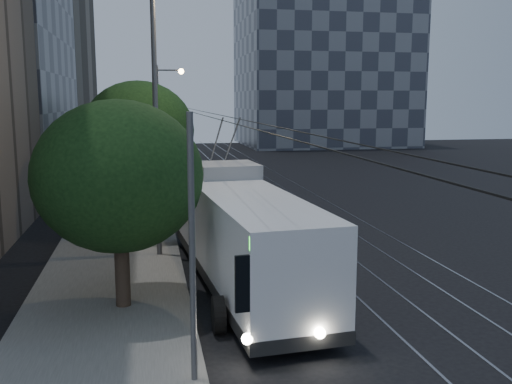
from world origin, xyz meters
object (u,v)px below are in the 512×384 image
Objects in this scene: pickup_silver at (196,189)px; streetlamp_far at (163,110)px; car_white_c at (169,163)px; trolleybus at (240,233)px; car_white_b at (191,170)px; streetlamp_near at (166,86)px; car_white_d at (182,156)px; car_white_a at (192,180)px.

streetlamp_far reaches higher than pickup_silver.
trolleybus is at bearing -111.07° from car_white_c.
trolleybus is 2.23× the size of pickup_silver.
trolleybus reaches higher than car_white_c.
trolleybus is at bearing -106.10° from pickup_silver.
car_white_b is 0.92× the size of car_white_c.
streetlamp_near is at bearing -91.40° from streetlamp_far.
trolleybus is at bearing -86.49° from streetlamp_far.
car_white_d is (0.59, 21.91, -0.13)m from pickup_silver.
trolleybus reaches higher than car_white_a.
trolleybus is 1.46× the size of streetlamp_far.
car_white_a is at bearing -69.47° from car_white_d.
car_white_c is (-1.14, 31.46, -0.99)m from trolleybus.
pickup_silver is 21.92m from car_white_d.
pickup_silver is at bearing -69.61° from car_white_d.
car_white_d is 34.82m from streetlamp_near.
trolleybus reaches higher than car_white_b.
car_white_a is at bearing -106.57° from car_white_c.
trolleybus is 27.14m from streetlamp_far.
car_white_b is at bearing 66.07° from car_white_a.
pickup_silver is 1.47× the size of car_white_d.
streetlamp_far is (-2.10, -11.03, 4.71)m from car_white_d.
streetlamp_near reaches higher than pickup_silver.
car_white_c reaches higher than car_white_b.
car_white_d is at bearing 113.10° from car_white_b.
streetlamp_near is at bearing 116.25° from trolleybus.
car_white_d is at bearing 84.73° from trolleybus.
car_white_b is 1.10× the size of car_white_d.
pickup_silver reaches higher than car_white_c.
car_white_a is 18.60m from streetlamp_near.
car_white_a is 0.43× the size of streetlamp_far.
car_white_c is 6.63m from car_white_d.
car_white_d is (1.60, 6.43, -0.10)m from car_white_c.
streetlamp_near is 23.19m from streetlamp_far.
car_white_b is at bearing 84.44° from trolleybus.
streetlamp_far is (-1.65, 26.85, 3.62)m from trolleybus.
car_white_b is 11.13m from car_white_d.
car_white_d is 12.18m from streetlamp_far.
trolleybus is 21.16m from car_white_a.
trolleybus reaches higher than pickup_silver.
pickup_silver is (-0.13, 15.97, -0.96)m from trolleybus.
streetlamp_near is (-2.08, -12.27, 5.95)m from pickup_silver.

